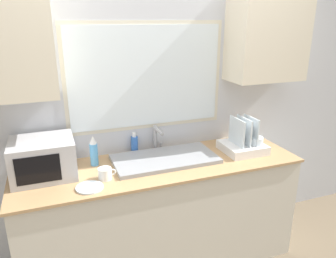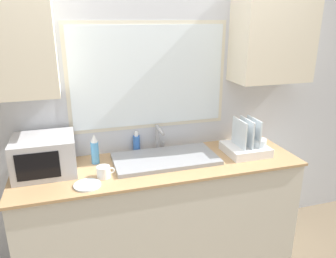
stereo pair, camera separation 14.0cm
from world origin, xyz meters
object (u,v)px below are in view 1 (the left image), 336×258
(microwave, at_px, (43,158))
(dish_rack, at_px, (244,144))
(faucet, at_px, (157,136))
(soap_bottle, at_px, (134,144))
(mug_near_sink, at_px, (105,174))
(spray_bottle, at_px, (94,151))

(microwave, relative_size, dish_rack, 1.29)
(faucet, xyz_separation_m, dish_rack, (0.67, -0.26, -0.06))
(microwave, height_order, dish_rack, dish_rack)
(dish_rack, bearing_deg, soap_bottle, 160.54)
(dish_rack, bearing_deg, mug_near_sink, -175.45)
(faucet, relative_size, mug_near_sink, 1.71)
(dish_rack, distance_m, spray_bottle, 1.20)
(microwave, relative_size, spray_bottle, 1.83)
(faucet, distance_m, spray_bottle, 0.53)
(spray_bottle, distance_m, mug_near_sink, 0.27)
(mug_near_sink, bearing_deg, dish_rack, 4.55)
(faucet, relative_size, dish_rack, 0.65)
(faucet, height_order, mug_near_sink, faucet)
(spray_bottle, relative_size, soap_bottle, 1.36)
(spray_bottle, relative_size, mug_near_sink, 1.86)
(faucet, xyz_separation_m, microwave, (-0.88, -0.15, 0.00))
(dish_rack, relative_size, soap_bottle, 1.94)
(dish_rack, height_order, mug_near_sink, dish_rack)
(faucet, distance_m, mug_near_sink, 0.61)
(microwave, height_order, mug_near_sink, microwave)
(microwave, distance_m, spray_bottle, 0.36)
(faucet, bearing_deg, mug_near_sink, -144.49)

